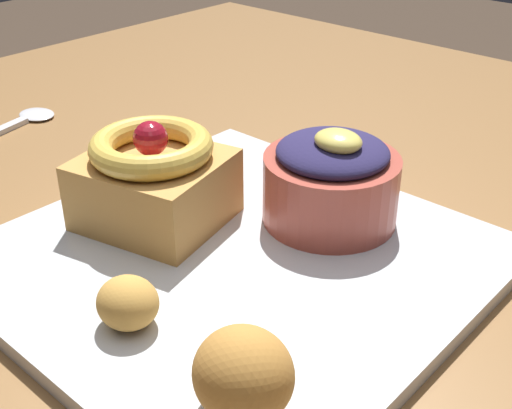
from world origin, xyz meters
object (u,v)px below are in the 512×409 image
object	(u,v)px
front_plate	(236,260)
berry_ramekin	(331,180)
fritter_front	(243,374)
spoon	(17,123)
cake_slice	(154,179)
fritter_middle	(128,303)

from	to	relation	value
front_plate	berry_ramekin	size ratio (longest dim) A/B	3.11
front_plate	berry_ramekin	distance (m)	0.09
fritter_front	spoon	world-z (taller)	fritter_front
cake_slice	fritter_front	size ratio (longest dim) A/B	2.24
fritter_front	spoon	xyz separation A→B (m)	(-0.43, 0.13, -0.03)
spoon	cake_slice	bearing A→B (deg)	-112.11
fritter_front	fritter_middle	size ratio (longest dim) A/B	1.36
front_plate	fritter_front	xyz separation A→B (m)	(0.10, -0.10, 0.03)
cake_slice	fritter_middle	distance (m)	0.12
fritter_front	fritter_middle	distance (m)	0.09
spoon	berry_ramekin	bearing A→B (deg)	-96.38
cake_slice	fritter_front	bearing A→B (deg)	-28.13
berry_ramekin	spoon	world-z (taller)	berry_ramekin
fritter_front	spoon	size ratio (longest dim) A/B	0.39
cake_slice	fritter_front	distance (m)	0.19
berry_ramekin	fritter_front	distance (m)	0.19
front_plate	berry_ramekin	world-z (taller)	berry_ramekin
front_plate	spoon	xyz separation A→B (m)	(-0.33, 0.03, -0.00)
berry_ramekin	fritter_front	world-z (taller)	berry_ramekin
front_plate	fritter_front	bearing A→B (deg)	-44.76
fritter_middle	spoon	size ratio (longest dim) A/B	0.29
front_plate	fritter_middle	size ratio (longest dim) A/B	8.11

